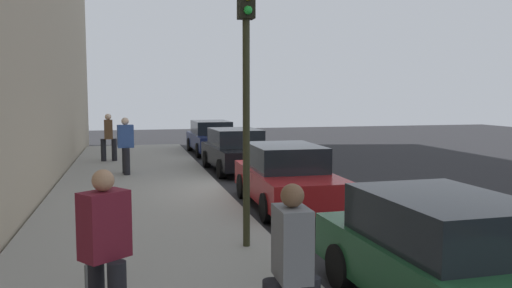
# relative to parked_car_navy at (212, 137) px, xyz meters

# --- Properties ---
(ground_plane) EXTENTS (56.00, 56.00, 0.00)m
(ground_plane) POSITION_rel_parked_car_navy_xyz_m (10.58, -0.20, -0.76)
(ground_plane) COLOR black
(sidewalk) EXTENTS (28.00, 4.60, 0.15)m
(sidewalk) POSITION_rel_parked_car_navy_xyz_m (10.58, -3.50, -0.68)
(sidewalk) COLOR gray
(sidewalk) RESTS_ON ground
(lane_stripe_centre) EXTENTS (28.00, 0.14, 0.01)m
(lane_stripe_centre) POSITION_rel_parked_car_navy_xyz_m (10.58, 3.00, -0.75)
(lane_stripe_centre) COLOR gold
(lane_stripe_centre) RESTS_ON ground
(parked_car_navy) EXTENTS (4.57, 1.97, 1.51)m
(parked_car_navy) POSITION_rel_parked_car_navy_xyz_m (0.00, 0.00, 0.00)
(parked_car_navy) COLOR black
(parked_car_navy) RESTS_ON ground
(parked_car_black) EXTENTS (4.33, 2.02, 1.51)m
(parked_car_black) POSITION_rel_parked_car_navy_xyz_m (5.77, -0.02, -0.00)
(parked_car_black) COLOR black
(parked_car_black) RESTS_ON ground
(parked_car_red) EXTENTS (4.39, 1.97, 1.51)m
(parked_car_red) POSITION_rel_parked_car_navy_xyz_m (11.80, -0.01, -0.00)
(parked_car_red) COLOR black
(parked_car_red) RESTS_ON ground
(parked_car_green) EXTENTS (4.38, 1.97, 1.51)m
(parked_car_green) POSITION_rel_parked_car_navy_xyz_m (18.38, 0.03, -0.00)
(parked_car_green) COLOR black
(parked_car_green) RESTS_ON ground
(pedestrian_burgundy_coat) EXTENTS (0.54, 0.57, 1.81)m
(pedestrian_burgundy_coat) POSITION_rel_parked_car_navy_xyz_m (18.11, -3.98, 0.36)
(pedestrian_burgundy_coat) COLOR black
(pedestrian_burgundy_coat) RESTS_ON sidewalk
(pedestrian_brown_coat) EXTENTS (0.51, 0.61, 1.85)m
(pedestrian_brown_coat) POSITION_rel_parked_car_navy_xyz_m (2.88, -4.50, 0.38)
(pedestrian_brown_coat) COLOR black
(pedestrian_brown_coat) RESTS_ON sidewalk
(pedestrian_grey_coat) EXTENTS (0.48, 0.58, 1.75)m
(pedestrian_grey_coat) POSITION_rel_parked_car_navy_xyz_m (19.12, -2.21, 0.33)
(pedestrian_grey_coat) COLOR black
(pedestrian_grey_coat) RESTS_ON sidewalk
(pedestrian_blue_coat) EXTENTS (0.61, 0.53, 1.85)m
(pedestrian_blue_coat) POSITION_rel_parked_car_navy_xyz_m (6.47, -3.84, 0.38)
(pedestrian_blue_coat) COLOR black
(pedestrian_blue_coat) RESTS_ON sidewalk
(traffic_light_pole) EXTENTS (0.35, 0.26, 4.53)m
(traffic_light_pole) POSITION_rel_parked_car_navy_xyz_m (15.27, -1.79, 2.44)
(traffic_light_pole) COLOR #2D2D19
(traffic_light_pole) RESTS_ON sidewalk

